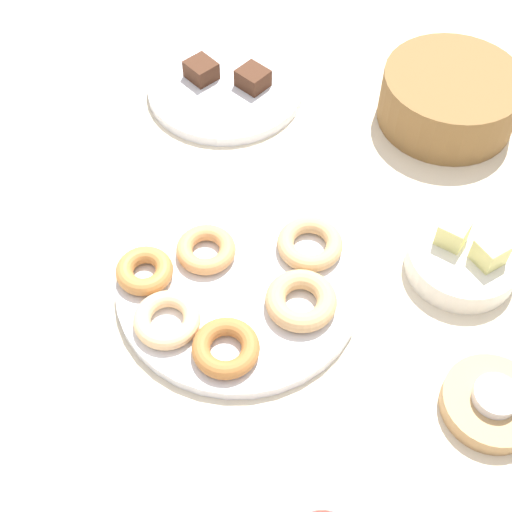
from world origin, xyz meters
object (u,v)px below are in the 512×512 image
(brownie_near, at_px, (201,70))
(melon_chunk_right, at_px, (490,252))
(donut_plate, at_px, (239,285))
(donut_5, at_px, (226,348))
(donut_3, at_px, (310,244))
(tealight, at_px, (496,396))
(donut_1, at_px, (206,250))
(donut_4, at_px, (145,271))
(donut_0, at_px, (167,320))
(candle_holder, at_px, (491,403))
(melon_chunk_left, at_px, (453,232))
(basket, at_px, (449,98))
(cake_plate, at_px, (226,88))
(donut_2, at_px, (301,301))
(brownie_far, at_px, (253,78))
(fruit_bowl, at_px, (462,261))

(brownie_near, height_order, melon_chunk_right, melon_chunk_right)
(donut_plate, xyz_separation_m, donut_5, (0.07, -0.08, 0.02))
(donut_3, xyz_separation_m, tealight, (0.31, 0.01, 0.00))
(brownie_near, bearing_deg, melon_chunk_right, 4.56)
(donut_1, relative_size, donut_4, 1.06)
(donut_0, xyz_separation_m, candle_holder, (0.34, 0.23, -0.02))
(melon_chunk_right, bearing_deg, tealight, -47.86)
(donut_4, bearing_deg, donut_1, 73.53)
(donut_5, xyz_separation_m, melon_chunk_left, (0.07, 0.33, 0.03))
(donut_4, xyz_separation_m, basket, (0.05, 0.56, 0.01))
(donut_0, distance_m, tealight, 0.41)
(donut_plate, height_order, cake_plate, same)
(candle_holder, bearing_deg, cake_plate, 169.60)
(donut_1, distance_m, donut_3, 0.14)
(donut_plate, xyz_separation_m, melon_chunk_left, (0.15, 0.25, 0.05))
(brownie_near, distance_m, melon_chunk_left, 0.51)
(donut_2, xyz_separation_m, brownie_far, (-0.37, 0.23, 0.00))
(brownie_far, bearing_deg, basket, 38.29)
(donut_1, height_order, donut_3, same)
(donut_0, xyz_separation_m, fruit_bowl, (0.18, 0.36, -0.01))
(donut_plate, relative_size, brownie_far, 7.06)
(donut_0, height_order, brownie_far, brownie_far)
(brownie_near, bearing_deg, brownie_far, 36.03)
(donut_3, height_order, melon_chunk_right, melon_chunk_right)
(donut_plate, height_order, melon_chunk_right, melon_chunk_right)
(melon_chunk_left, bearing_deg, donut_3, -130.95)
(brownie_near, distance_m, melon_chunk_right, 0.56)
(brownie_far, bearing_deg, donut_1, -50.67)
(donut_0, height_order, basket, basket)
(fruit_bowl, bearing_deg, donut_plate, -124.44)
(candle_holder, bearing_deg, donut_5, -142.25)
(donut_5, height_order, candle_holder, donut_5)
(donut_4, bearing_deg, donut_5, 3.08)
(melon_chunk_right, bearing_deg, donut_1, -134.32)
(cake_plate, bearing_deg, donut_3, -20.64)
(donut_2, bearing_deg, fruit_bowl, 67.35)
(donut_0, relative_size, donut_2, 0.92)
(donut_0, xyz_separation_m, donut_1, (-0.06, 0.11, 0.00))
(donut_plate, height_order, tealight, tealight)
(donut_3, xyz_separation_m, basket, (-0.06, 0.36, 0.01))
(donut_4, relative_size, basket, 0.35)
(donut_plate, xyz_separation_m, candle_holder, (0.33, 0.12, 0.00))
(donut_1, height_order, donut_2, donut_2)
(donut_2, xyz_separation_m, tealight, (0.25, 0.08, 0.00))
(cake_plate, relative_size, brownie_near, 5.59)
(donut_3, distance_m, candle_holder, 0.31)
(cake_plate, relative_size, melon_chunk_right, 7.22)
(donut_1, distance_m, melon_chunk_right, 0.37)
(brownie_far, distance_m, melon_chunk_right, 0.49)
(donut_5, distance_m, brownie_near, 0.53)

